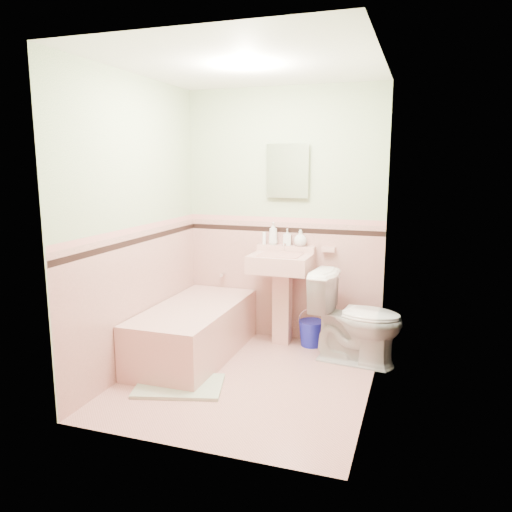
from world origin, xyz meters
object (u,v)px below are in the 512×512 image
(bathtub, at_px, (195,333))
(soap_bottle_left, at_px, (273,233))
(medicine_cabinet, at_px, (288,171))
(sink, at_px, (281,300))
(bucket, at_px, (311,333))
(soap_bottle_mid, at_px, (287,237))
(toilet, at_px, (357,318))
(shoe, at_px, (162,379))
(soap_bottle_right, at_px, (300,238))

(bathtub, distance_m, soap_bottle_left, 1.24)
(bathtub, relative_size, medicine_cabinet, 3.17)
(sink, bearing_deg, bucket, 14.41)
(bathtub, relative_size, soap_bottle_mid, 9.12)
(medicine_cabinet, xyz_separation_m, bucket, (0.30, -0.13, -1.57))
(soap_bottle_left, distance_m, toilet, 1.18)
(bucket, distance_m, shoe, 1.59)
(soap_bottle_left, height_order, bucket, soap_bottle_left)
(toilet, bearing_deg, bathtub, 109.62)
(bathtub, xyz_separation_m, medicine_cabinet, (0.68, 0.74, 1.47))
(sink, relative_size, soap_bottle_right, 5.69)
(bathtub, bearing_deg, soap_bottle_right, 40.75)
(soap_bottle_mid, height_order, soap_bottle_right, soap_bottle_mid)
(toilet, distance_m, bucket, 0.61)
(shoe, bearing_deg, bucket, 66.04)
(soap_bottle_left, height_order, shoe, soap_bottle_left)
(toilet, distance_m, shoe, 1.77)
(bathtub, bearing_deg, soap_bottle_mid, 45.83)
(medicine_cabinet, relative_size, shoe, 3.27)
(soap_bottle_left, bearing_deg, bathtub, -127.54)
(toilet, bearing_deg, soap_bottle_right, 65.01)
(soap_bottle_mid, bearing_deg, sink, -93.11)
(sink, relative_size, shoe, 6.30)
(soap_bottle_right, relative_size, shoe, 1.11)
(sink, height_order, soap_bottle_mid, soap_bottle_mid)
(medicine_cabinet, bearing_deg, bucket, -24.40)
(bucket, bearing_deg, toilet, -30.88)
(shoe, bearing_deg, sink, 74.10)
(sink, xyz_separation_m, soap_bottle_left, (-0.13, 0.18, 0.63))
(soap_bottle_mid, distance_m, toilet, 1.06)
(soap_bottle_mid, relative_size, bucket, 0.65)
(bathtub, height_order, shoe, bathtub)
(soap_bottle_left, relative_size, soap_bottle_mid, 1.37)
(sink, distance_m, soap_bottle_mid, 0.63)
(bucket, xyz_separation_m, shoe, (-0.95, -1.28, -0.07))
(bathtub, relative_size, shoe, 10.37)
(soap_bottle_left, xyz_separation_m, soap_bottle_mid, (0.14, 0.00, -0.03))
(bathtub, xyz_separation_m, shoe, (0.03, -0.67, -0.17))
(sink, bearing_deg, soap_bottle_mid, 86.89)
(soap_bottle_right, height_order, toilet, soap_bottle_right)
(medicine_cabinet, distance_m, soap_bottle_left, 0.63)
(bathtub, relative_size, soap_bottle_right, 9.37)
(soap_bottle_right, relative_size, bucket, 0.64)
(sink, bearing_deg, toilet, -14.89)
(soap_bottle_mid, bearing_deg, soap_bottle_left, 180.00)
(soap_bottle_right, relative_size, toilet, 0.19)
(bathtub, xyz_separation_m, sink, (0.68, 0.53, 0.23))
(bucket, height_order, shoe, bucket)
(bathtub, distance_m, soap_bottle_right, 1.37)
(bucket, bearing_deg, sink, -165.59)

